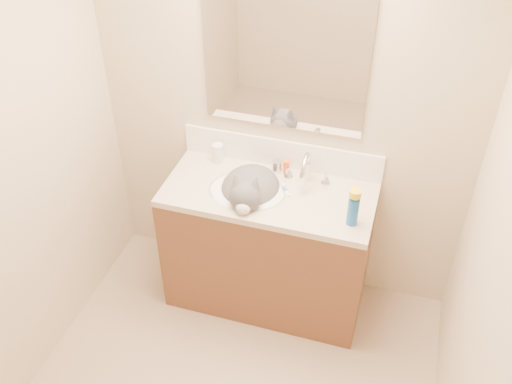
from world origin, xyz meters
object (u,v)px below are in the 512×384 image
Objects in this scene: amber_bottle at (287,167)px; spray_can at (353,211)px; basin at (247,200)px; silver_jar at (277,166)px; pill_bottle at (218,153)px; faucet at (306,171)px; vanity_cabinet at (268,249)px; cat at (250,192)px.

amber_bottle is 0.55m from spray_can.
basin is at bearing -127.66° from amber_bottle.
amber_bottle is at bearing -15.32° from silver_jar.
amber_bottle is (0.17, 0.22, 0.12)m from basin.
amber_bottle is (0.43, -0.00, -0.01)m from pill_bottle.
amber_bottle is at bearing 156.32° from faucet.
vanity_cabinet is 17.97× the size of silver_jar.
silver_jar is at bearing 145.56° from spray_can.
faucet is 3.09× the size of amber_bottle.
amber_bottle is (-0.13, 0.06, -0.04)m from faucet.
faucet is at bearing -21.09° from silver_jar.
cat is at bearing -38.61° from pill_bottle.
basin is 0.06m from cat.
amber_bottle is (0.06, -0.02, 0.01)m from silver_jar.
silver_jar reaches higher than vanity_cabinet.
spray_can reaches higher than silver_jar.
vanity_cabinet is at bearing -27.67° from pill_bottle.
pill_bottle reaches higher than amber_bottle.
vanity_cabinet is 2.67× the size of basin.
basin is 1.61× the size of faucet.
basin is 0.36m from pill_bottle.
basin is at bearing -115.04° from silver_jar.
vanity_cabinet is at bearing 14.04° from basin.
basin is 0.28m from silver_jar.
pill_bottle is 1.32× the size of amber_bottle.
cat is 0.25m from silver_jar.
vanity_cabinet is at bearing 1.55° from cat.
basin is at bearing -41.65° from pill_bottle.
spray_can is at bearing -40.93° from faucet.
faucet reaches higher than pill_bottle.
faucet is at bearing 29.12° from basin.
faucet is (0.30, 0.17, 0.16)m from basin.
spray_can is (0.61, -0.10, 0.15)m from basin.
faucet is 0.21m from silver_jar.
cat is 4.18× the size of pill_bottle.
faucet is at bearing 37.29° from vanity_cabinet.
vanity_cabinet is 4.29× the size of faucet.
silver_jar is at bearing 58.64° from cat.
faucet reaches higher than basin.
faucet is 0.34m from cat.
faucet is 1.73× the size of spray_can.
amber_bottle reaches higher than silver_jar.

